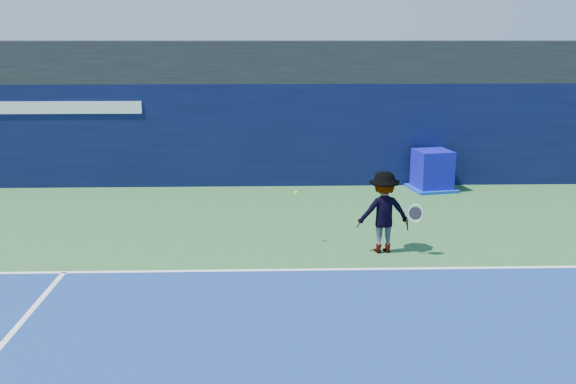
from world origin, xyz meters
The scene contains 7 objects.
ground centered at (0.00, 0.00, 0.00)m, with size 80.00×80.00×0.00m, color #2A5F2E.
baseline centered at (0.00, 3.00, 0.01)m, with size 24.00×0.10×0.01m, color white.
stadium_band centered at (0.00, 11.50, 3.60)m, with size 36.00×3.00×1.20m, color black.
back_wall_assembly centered at (0.00, 10.50, 1.50)m, with size 36.00×1.03×3.00m.
equipment_cart centered at (3.59, 9.45, 0.53)m, with size 1.40×1.40×1.16m.
tennis_player centered at (1.22, 4.05, 0.84)m, with size 1.32×0.76×1.69m.
tennis_ball centered at (-0.54, 4.60, 1.14)m, with size 0.08×0.08×0.08m.
Camera 1 is at (-1.12, -8.50, 4.36)m, focal length 40.00 mm.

